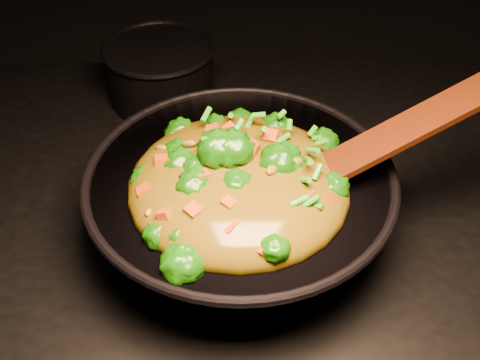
{
  "coord_description": "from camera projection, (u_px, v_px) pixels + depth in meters",
  "views": [
    {
      "loc": [
        0.08,
        -0.63,
        1.54
      ],
      "look_at": [
        0.08,
        -0.02,
        1.0
      ],
      "focal_mm": 45.0,
      "sensor_mm": 36.0,
      "label": 1
    }
  ],
  "objects": [
    {
      "name": "wok",
      "position": [
        240.0,
        207.0,
        0.83
      ],
      "size": [
        0.53,
        0.53,
        0.11
      ],
      "primitive_type": null,
      "rotation": [
        0.0,
        0.0,
        0.39
      ],
      "color": "black",
      "rests_on": "stovetop"
    },
    {
      "name": "stir_fry",
      "position": [
        239.0,
        160.0,
        0.74
      ],
      "size": [
        0.31,
        0.31,
        0.1
      ],
      "primitive_type": null,
      "rotation": [
        0.0,
        0.0,
        -0.08
      ],
      "color": "#155806",
      "rests_on": "wok"
    },
    {
      "name": "spatula",
      "position": [
        381.0,
        143.0,
        0.76
      ],
      "size": [
        0.32,
        0.14,
        0.14
      ],
      "primitive_type": "cube",
      "rotation": [
        0.0,
        -0.38,
        0.29
      ],
      "color": "#330D05",
      "rests_on": "wok"
    },
    {
      "name": "back_pot",
      "position": [
        161.0,
        72.0,
        1.1
      ],
      "size": [
        0.25,
        0.25,
        0.11
      ],
      "primitive_type": "cylinder",
      "rotation": [
        0.0,
        0.0,
        -0.39
      ],
      "color": "black",
      "rests_on": "stovetop"
    }
  ]
}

